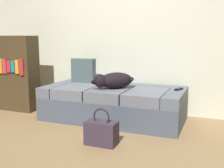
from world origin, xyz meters
TOP-DOWN VIEW (x-y plane):
  - ground_plane at (0.00, 0.00)m, footprint 10.00×10.00m
  - back_wall at (0.00, 1.53)m, footprint 6.40×0.10m
  - couch at (0.00, 0.96)m, footprint 1.81×0.86m
  - dog_dark at (0.03, 0.88)m, footprint 0.51×0.50m
  - tv_remote at (0.82, 1.08)m, footprint 0.09×0.16m
  - throw_pillow at (-0.56, 1.19)m, footprint 0.34×0.13m
  - handbag at (0.20, 0.10)m, footprint 0.32×0.18m
  - bookshelf at (-1.50, 0.91)m, footprint 0.56×0.30m

SIDE VIEW (x-z plane):
  - ground_plane at x=0.00m, z-range 0.00..0.00m
  - handbag at x=0.20m, z-range -0.06..0.31m
  - couch at x=0.00m, z-range 0.00..0.43m
  - tv_remote at x=0.82m, z-range 0.43..0.46m
  - dog_dark at x=0.03m, z-range 0.44..0.64m
  - bookshelf at x=-1.50m, z-range 0.00..1.10m
  - throw_pillow at x=-0.56m, z-range 0.43..0.77m
  - back_wall at x=0.00m, z-range 0.00..2.80m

